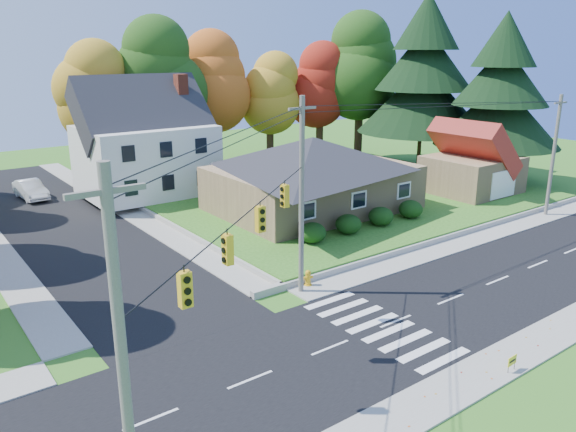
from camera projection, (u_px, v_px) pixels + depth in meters
The scene contains 22 objects.
ground at pixel (396, 322), 25.87m from camera, with size 120.00×120.00×0.00m, color #3D7923.
road_main at pixel (396, 321), 25.87m from camera, with size 90.00×8.00×0.02m, color black.
road_cross at pixel (58, 220), 41.27m from camera, with size 8.00×44.00×0.02m, color black.
sidewalk_north at pixel (326, 286), 29.71m from camera, with size 90.00×2.00×0.08m, color #9C9A90.
sidewalk_south at pixel (491, 368), 22.02m from camera, with size 90.00×2.00×0.08m, color #9C9A90.
lawn at pixel (320, 189), 49.39m from camera, with size 30.00×30.00×0.50m, color #3D7923.
ranch_house at pixel (313, 172), 41.82m from camera, with size 14.60×10.60×5.40m.
colonial_house at pixel (146, 144), 46.11m from camera, with size 10.40×8.40×9.60m.
garage at pixel (473, 164), 46.88m from camera, with size 7.30×6.30×4.60m.
hedge_row at pixel (365, 220), 37.38m from camera, with size 10.70×1.70×1.27m.
traffic_infrastructure at pixel (377, 208), 25.36m from camera, with size 38.10×10.66×10.00m.
tree_lot_0 at pixel (92, 95), 48.50m from camera, with size 6.72×6.72×12.51m.
tree_lot_1 at pixel (161, 78), 50.79m from camera, with size 7.84×7.84×14.60m.
tree_lot_2 at pixel (214, 82), 55.18m from camera, with size 7.28×7.28×13.56m.
tree_lot_3 at pixel (270, 94), 58.22m from camera, with size 6.16×6.16×11.47m.
tree_lot_4 at pixel (320, 86), 60.71m from camera, with size 6.72×6.72×12.51m.
tree_lot_5 at pixel (361, 67), 60.90m from camera, with size 8.40×8.40×15.64m.
conifer_east_a at pixel (424, 78), 55.57m from camera, with size 12.80×12.80×16.96m.
conifer_east_b at pixel (500, 93), 50.31m from camera, with size 11.20×11.20×14.84m.
white_car at pixel (31, 190), 46.93m from camera, with size 1.65×4.73×1.56m, color silver.
fire_hydrant at pixel (308, 279), 29.59m from camera, with size 0.53×0.41×0.93m.
yard_sign at pixel (512, 361), 21.63m from camera, with size 0.58×0.05×0.72m.
Camera 1 is at (-17.98, -15.80, 12.05)m, focal length 35.00 mm.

